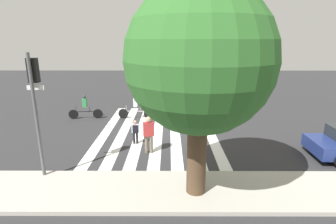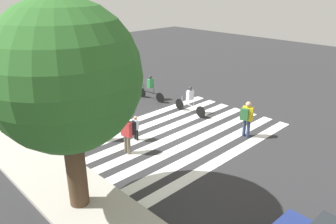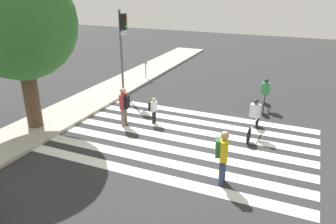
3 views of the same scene
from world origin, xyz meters
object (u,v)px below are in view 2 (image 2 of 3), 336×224
(cyclist_far_lane, at_px, (151,87))
(cyclist_mid_street, at_px, (190,99))
(traffic_light, at_px, (31,74))
(street_tree, at_px, (65,78))
(pedestrian_adult_yellow_jacket, at_px, (128,132))
(parking_meter, at_px, (6,106))
(pedestrian_child_with_backpack, at_px, (247,117))
(pedestrian_adult_blue_shirt, at_px, (135,126))

(cyclist_far_lane, distance_m, cyclist_mid_street, 3.30)
(traffic_light, relative_size, street_tree, 0.69)
(traffic_light, xyz_separation_m, street_tree, (-5.57, 1.21, 1.19))
(pedestrian_adult_yellow_jacket, height_order, cyclist_mid_street, pedestrian_adult_yellow_jacket)
(street_tree, distance_m, cyclist_mid_street, 9.97)
(parking_meter, distance_m, pedestrian_child_with_backpack, 12.23)
(traffic_light, xyz_separation_m, cyclist_mid_street, (-2.51, -7.58, -2.38))
(pedestrian_child_with_backpack, distance_m, pedestrian_adult_yellow_jacket, 5.69)
(parking_meter, bearing_deg, pedestrian_child_with_backpack, -141.77)
(pedestrian_adult_blue_shirt, height_order, pedestrian_adult_yellow_jacket, pedestrian_adult_yellow_jacket)
(street_tree, bearing_deg, cyclist_mid_street, -70.78)
(pedestrian_adult_yellow_jacket, xyz_separation_m, cyclist_mid_street, (1.26, -5.37, -0.15))
(parking_meter, distance_m, pedestrian_adult_blue_shirt, 7.16)
(pedestrian_adult_yellow_jacket, bearing_deg, pedestrian_adult_blue_shirt, -65.14)
(pedestrian_adult_yellow_jacket, bearing_deg, cyclist_mid_street, -88.11)
(cyclist_mid_street, bearing_deg, pedestrian_adult_blue_shirt, 98.85)
(traffic_light, bearing_deg, street_tree, 167.77)
(traffic_light, relative_size, parking_meter, 3.54)
(pedestrian_adult_yellow_jacket, bearing_deg, traffic_light, 19.01)
(street_tree, relative_size, cyclist_far_lane, 3.07)
(cyclist_far_lane, bearing_deg, street_tree, 120.51)
(pedestrian_child_with_backpack, xyz_separation_m, cyclist_mid_street, (3.91, -0.33, -0.18))
(pedestrian_child_with_backpack, bearing_deg, street_tree, -112.63)
(street_tree, relative_size, cyclist_mid_street, 2.88)
(pedestrian_child_with_backpack, distance_m, cyclist_mid_street, 3.93)
(pedestrian_child_with_backpack, height_order, cyclist_mid_street, pedestrian_child_with_backpack)
(street_tree, distance_m, cyclist_far_lane, 11.39)
(pedestrian_adult_blue_shirt, xyz_separation_m, cyclist_far_lane, (3.81, -4.30, 0.15))
(street_tree, xyz_separation_m, cyclist_far_lane, (6.36, -8.75, -3.57))
(street_tree, height_order, cyclist_mid_street, street_tree)
(pedestrian_child_with_backpack, xyz_separation_m, pedestrian_adult_blue_shirt, (3.40, 4.01, -0.34))
(pedestrian_child_with_backpack, relative_size, pedestrian_adult_yellow_jacket, 1.03)
(street_tree, bearing_deg, pedestrian_adult_yellow_jacket, -62.23)
(street_tree, bearing_deg, pedestrian_adult_blue_shirt, -60.14)
(traffic_light, distance_m, cyclist_far_lane, 7.94)
(parking_meter, bearing_deg, cyclist_mid_street, -125.83)
(pedestrian_child_with_backpack, bearing_deg, cyclist_mid_street, 158.28)
(street_tree, bearing_deg, pedestrian_child_with_backpack, -95.69)
(cyclist_mid_street, bearing_deg, traffic_light, 73.81)
(traffic_light, height_order, parking_meter, traffic_light)
(street_tree, height_order, pedestrian_adult_blue_shirt, street_tree)
(traffic_light, xyz_separation_m, cyclist_far_lane, (0.79, -7.54, -2.38))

